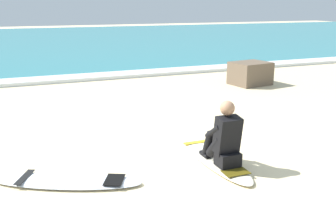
% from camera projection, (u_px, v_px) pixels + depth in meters
% --- Properties ---
extents(ground_plane, '(80.00, 80.00, 0.00)m').
position_uv_depth(ground_plane, '(167.00, 151.00, 6.33)').
color(ground_plane, beige).
extents(sea, '(80.00, 28.00, 0.10)m').
position_uv_depth(sea, '(45.00, 41.00, 24.67)').
color(sea, teal).
rests_on(sea, ground).
extents(breaking_foam, '(80.00, 0.90, 0.11)m').
position_uv_depth(breaking_foam, '(87.00, 77.00, 12.44)').
color(breaking_foam, white).
rests_on(breaking_foam, ground).
extents(surfboard_main, '(0.59, 2.17, 0.08)m').
position_uv_depth(surfboard_main, '(213.00, 157.00, 5.99)').
color(surfboard_main, '#EFE5C6').
rests_on(surfboard_main, ground).
extents(surfer_seated, '(0.37, 0.70, 0.95)m').
position_uv_depth(surfer_seated, '(224.00, 139.00, 5.59)').
color(surfer_seated, black).
rests_on(surfer_seated, surfboard_main).
extents(surfboard_spare_near, '(2.06, 1.37, 0.08)m').
position_uv_depth(surfboard_spare_near, '(66.00, 181.00, 5.18)').
color(surfboard_spare_near, silver).
rests_on(surfboard_spare_near, ground).
extents(shoreline_rock, '(1.19, 1.03, 0.67)m').
position_uv_depth(shoreline_rock, '(250.00, 73.00, 11.49)').
color(shoreline_rock, brown).
rests_on(shoreline_rock, ground).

